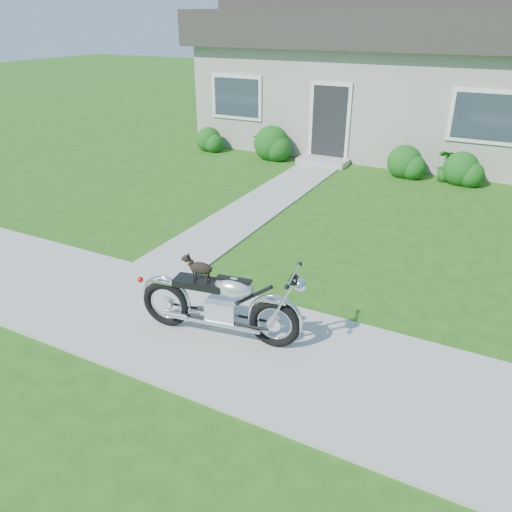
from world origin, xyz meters
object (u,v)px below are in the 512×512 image
(house, at_px, (411,76))
(motorcycle_with_dog, at_px, (222,303))
(potted_plant_left, at_px, (263,146))
(potted_plant_right, at_px, (446,166))

(house, bearing_deg, motorcycle_with_dog, -88.10)
(house, distance_m, motorcycle_with_dog, 12.14)
(house, relative_size, potted_plant_left, 19.76)
(potted_plant_right, distance_m, motorcycle_with_dog, 8.70)
(potted_plant_right, bearing_deg, motorcycle_with_dog, -99.49)
(potted_plant_left, height_order, potted_plant_right, potted_plant_right)
(potted_plant_left, distance_m, motorcycle_with_dog, 9.38)
(house, bearing_deg, potted_plant_left, -134.50)
(house, relative_size, motorcycle_with_dog, 5.69)
(potted_plant_right, bearing_deg, potted_plant_left, 180.00)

